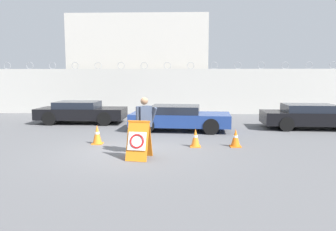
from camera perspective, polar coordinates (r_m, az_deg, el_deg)
ground_plane at (r=10.94m, az=-6.26°, el=-6.21°), size 90.00×90.00×0.00m
perimeter_wall at (r=21.78m, az=-2.12°, el=4.25°), size 36.00×0.30×3.40m
building_block at (r=25.50m, az=-4.75°, el=8.88°), size 9.88×5.16×6.77m
barricade_sign at (r=9.82m, az=-5.13°, el=-4.28°), size 0.76×0.89×1.16m
security_guard at (r=10.34m, az=-4.12°, el=-1.20°), size 0.67×0.52×1.81m
traffic_cone_near at (r=11.75m, az=11.68°, el=-3.85°), size 0.38×0.38×0.63m
traffic_cone_mid at (r=11.53m, az=4.80°, el=-3.90°), size 0.36×0.36×0.65m
traffic_cone_far at (r=12.25m, az=-12.24°, el=-3.25°), size 0.39×0.39×0.71m
parked_car_front_coupe at (r=17.89m, az=-14.88°, el=0.64°), size 4.56×2.05×1.15m
parked_car_rear_sedan at (r=14.93m, az=1.98°, el=-0.35°), size 4.62×2.31×1.14m
parked_car_far_side at (r=16.83m, az=23.91°, el=-0.11°), size 4.82×2.12×1.16m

